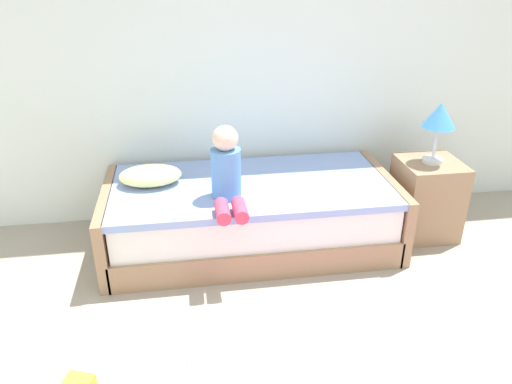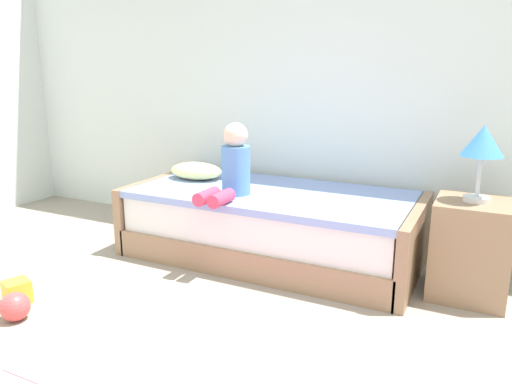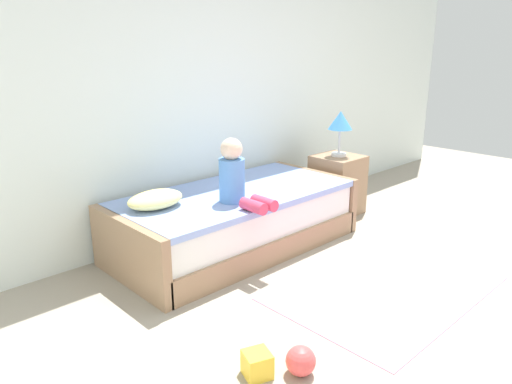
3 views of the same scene
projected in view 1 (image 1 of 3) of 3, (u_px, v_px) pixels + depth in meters
wall_rear at (327, 32)px, 3.77m from camera, size 7.20×0.10×2.90m
bed at (251, 214)px, 3.67m from camera, size 2.11×1.00×0.50m
nightstand at (426, 198)px, 3.79m from camera, size 0.44×0.44×0.60m
table_lamp at (440, 118)px, 3.51m from camera, size 0.24×0.24×0.45m
child_figure at (227, 171)px, 3.24m from camera, size 0.20×0.51×0.50m
pillow at (150, 175)px, 3.53m from camera, size 0.44×0.30×0.13m
area_rug at (337, 364)px, 2.66m from camera, size 1.60×1.10×0.01m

